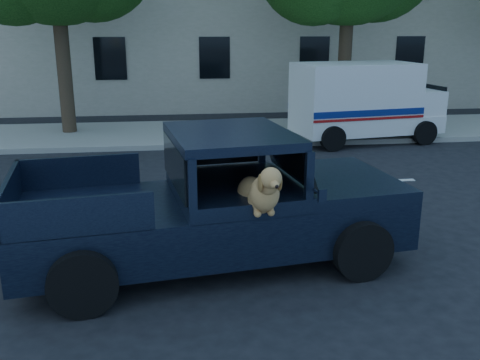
% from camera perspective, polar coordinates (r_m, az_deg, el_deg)
% --- Properties ---
extents(ground, '(120.00, 120.00, 0.00)m').
position_cam_1_polar(ground, '(8.61, -2.10, -7.42)').
color(ground, black).
rests_on(ground, ground).
extents(far_sidewalk, '(60.00, 4.00, 0.15)m').
position_cam_1_polar(far_sidewalk, '(17.41, -4.81, 5.00)').
color(far_sidewalk, gray).
rests_on(far_sidewalk, ground).
extents(lane_stripes, '(21.60, 0.14, 0.01)m').
position_cam_1_polar(lane_stripes, '(12.08, 5.94, -0.44)').
color(lane_stripes, silver).
rests_on(lane_stripes, ground).
extents(building_main, '(26.00, 6.00, 9.00)m').
position_cam_1_polar(building_main, '(24.66, 1.51, 18.69)').
color(building_main, beige).
rests_on(building_main, ground).
extents(pickup_truck, '(5.83, 3.11, 1.99)m').
position_cam_1_polar(pickup_truck, '(7.92, -3.47, -4.36)').
color(pickup_truck, black).
rests_on(pickup_truck, ground).
extents(mail_truck, '(4.57, 2.77, 2.37)m').
position_cam_1_polar(mail_truck, '(16.75, 12.98, 7.53)').
color(mail_truck, silver).
rests_on(mail_truck, ground).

